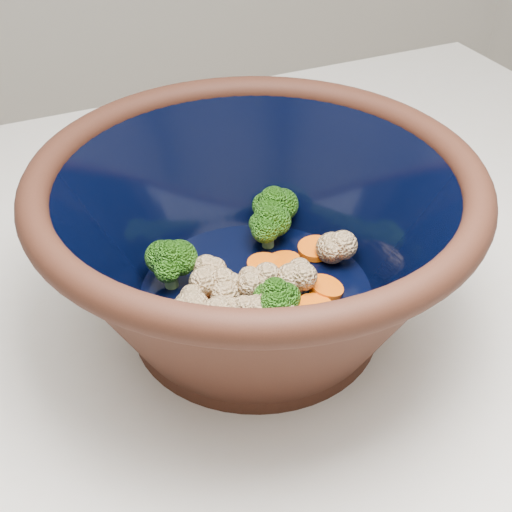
# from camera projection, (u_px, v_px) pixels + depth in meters

# --- Properties ---
(mixing_bowl) EXTENTS (0.37, 0.37, 0.16)m
(mixing_bowl) POSITION_uv_depth(u_px,v_px,m) (256.00, 241.00, 0.58)
(mixing_bowl) COLOR black
(mixing_bowl) RESTS_ON counter
(vegetable_pile) EXTENTS (0.18, 0.17, 0.05)m
(vegetable_pile) POSITION_uv_depth(u_px,v_px,m) (249.00, 272.00, 0.60)
(vegetable_pile) COLOR #608442
(vegetable_pile) RESTS_ON mixing_bowl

